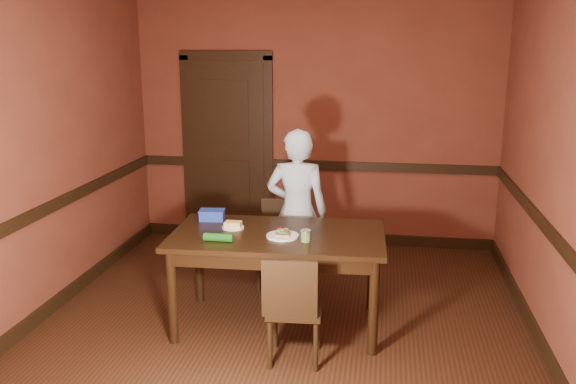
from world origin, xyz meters
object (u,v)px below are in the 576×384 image
(sandwich_plate, at_px, (283,235))
(sauce_jar, at_px, (306,236))
(dining_table, at_px, (278,280))
(chair_near, at_px, (295,306))
(cheese_saucer, at_px, (233,226))
(chair_far, at_px, (276,244))
(person, at_px, (297,212))
(food_tub, at_px, (212,215))

(sandwich_plate, bearing_deg, sauce_jar, -22.76)
(dining_table, height_order, sauce_jar, sauce_jar)
(chair_near, height_order, cheese_saucer, cheese_saucer)
(chair_far, distance_m, sandwich_plate, 1.02)
(chair_near, bearing_deg, sandwich_plate, -73.28)
(person, bearing_deg, dining_table, 83.77)
(person, distance_m, cheese_saucer, 0.79)
(sauce_jar, bearing_deg, cheese_saucer, 159.15)
(dining_table, bearing_deg, chair_far, 98.76)
(food_tub, bearing_deg, person, 28.86)
(cheese_saucer, bearing_deg, sauce_jar, -20.85)
(sandwich_plate, relative_size, cheese_saucer, 1.41)
(sandwich_plate, xyz_separation_m, sauce_jar, (0.19, -0.08, 0.03))
(person, relative_size, food_tub, 6.68)
(cheese_saucer, xyz_separation_m, food_tub, (-0.23, 0.20, 0.02))
(chair_near, xyz_separation_m, cheese_saucer, (-0.59, 0.59, 0.40))
(person, distance_m, sauce_jar, 0.93)
(chair_near, height_order, person, person)
(chair_near, bearing_deg, cheese_saucer, -48.55)
(sandwich_plate, bearing_deg, food_tub, 151.94)
(dining_table, bearing_deg, sandwich_plate, -60.62)
(chair_far, xyz_separation_m, sauce_jar, (0.41, -1.00, 0.43))
(person, relative_size, sandwich_plate, 6.03)
(chair_far, xyz_separation_m, person, (0.21, -0.09, 0.35))
(sauce_jar, bearing_deg, person, 102.43)
(person, distance_m, food_tub, 0.81)
(cheese_saucer, height_order, food_tub, food_tub)
(person, height_order, cheese_saucer, person)
(dining_table, relative_size, sandwich_plate, 6.67)
(chair_near, bearing_deg, person, -86.00)
(dining_table, relative_size, sauce_jar, 18.47)
(sauce_jar, height_order, cheese_saucer, sauce_jar)
(chair_far, relative_size, sauce_jar, 8.90)
(sauce_jar, relative_size, food_tub, 0.40)
(person, relative_size, sauce_jar, 16.69)
(person, bearing_deg, sauce_jar, 99.70)
(dining_table, bearing_deg, cheese_saucer, 167.07)
(chair_near, relative_size, person, 0.54)
(chair_far, bearing_deg, sandwich_plate, -82.77)
(food_tub, bearing_deg, chair_far, 44.78)
(dining_table, distance_m, chair_far, 0.85)
(sandwich_plate, height_order, cheese_saucer, sandwich_plate)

